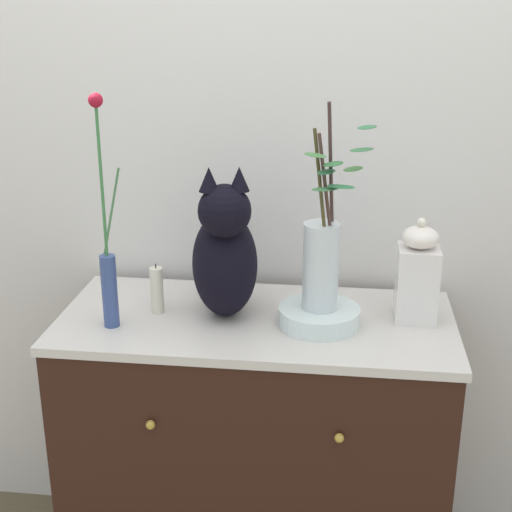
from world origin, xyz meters
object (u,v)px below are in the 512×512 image
vase_slim_green (108,265)px  bowl_porcelain (319,316)px  sideboard (256,454)px  jar_lidded_porcelain (417,275)px  cat_sitting (225,254)px  candle_pillar (157,290)px  vase_glass_clear (322,259)px

vase_slim_green → bowl_porcelain: bearing=7.7°
sideboard → bowl_porcelain: 0.50m
vase_slim_green → jar_lidded_porcelain: vase_slim_green is taller
jar_lidded_porcelain → cat_sitting: bearing=-176.2°
bowl_porcelain → jar_lidded_porcelain: jar_lidded_porcelain is taller
cat_sitting → candle_pillar: (-0.19, -0.01, -0.11)m
vase_slim_green → vase_glass_clear: size_ratio=1.12×
vase_slim_green → bowl_porcelain: vase_slim_green is taller
candle_pillar → bowl_porcelain: bearing=-3.6°
candle_pillar → cat_sitting: bearing=1.9°
vase_slim_green → jar_lidded_porcelain: bearing=10.1°
sideboard → cat_sitting: bearing=171.9°
bowl_porcelain → vase_glass_clear: 0.16m
cat_sitting → bowl_porcelain: (0.26, -0.04, -0.15)m
bowl_porcelain → candle_pillar: 0.45m
sideboard → vase_slim_green: (-0.38, -0.10, 0.62)m
vase_glass_clear → jar_lidded_porcelain: vase_glass_clear is taller
cat_sitting → jar_lidded_porcelain: bearing=3.8°
cat_sitting → vase_slim_green: bearing=-159.4°
cat_sitting → jar_lidded_porcelain: size_ratio=1.56×
jar_lidded_porcelain → vase_slim_green: bearing=-169.9°
sideboard → candle_pillar: (-0.28, 0.01, 0.51)m
cat_sitting → vase_slim_green: (-0.29, -0.11, -0.00)m
bowl_porcelain → candle_pillar: bearing=176.4°
cat_sitting → vase_slim_green: size_ratio=0.73×
cat_sitting → candle_pillar: size_ratio=3.14×
bowl_porcelain → vase_slim_green: bearing=-172.3°
bowl_porcelain → jar_lidded_porcelain: bearing=15.2°
jar_lidded_porcelain → candle_pillar: (-0.71, -0.04, -0.06)m
sideboard → vase_glass_clear: bearing=-8.1°
vase_slim_green → candle_pillar: vase_slim_green is taller
vase_glass_clear → bowl_porcelain: bearing=138.7°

